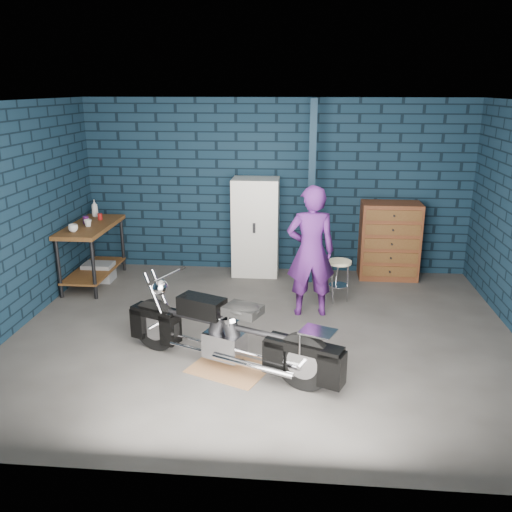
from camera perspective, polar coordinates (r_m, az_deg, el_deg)
The scene contains 16 objects.
ground at distance 6.57m, azimuth 0.75°, elevation -8.31°, with size 6.00×6.00×0.00m, color #524F4D.
room_walls at distance 6.54m, azimuth 1.20°, elevation 9.07°, with size 6.02×5.01×2.71m.
support_post at distance 7.99m, azimuth 5.84°, elevation 6.50°, with size 0.10×0.10×2.70m, color #122639.
workbench at distance 8.45m, azimuth -16.80°, elevation 0.18°, with size 0.60×1.40×0.91m, color brown.
drip_mat at distance 5.85m, azimuth -2.83°, elevation -11.72°, with size 0.79×0.59×0.01m, color brown.
motorcycle at distance 5.64m, azimuth -2.90°, elevation -7.59°, with size 2.13×0.58×0.94m, color black, non-canonical shape.
person at distance 6.90m, azimuth 5.78°, elevation 0.48°, with size 0.62×0.41×1.70m, color #4E1C6A.
storage_bin at distance 8.64m, azimuth -16.22°, elevation -1.61°, with size 0.44×0.32×0.28m, color gray.
locker at distance 8.43m, azimuth -0.04°, elevation 3.05°, with size 0.71×0.51×1.52m, color silver.
tool_chest at distance 8.54m, azimuth 13.86°, elevation 1.55°, with size 0.89×0.49×1.18m, color brown.
shop_stool at distance 7.53m, azimuth 8.69°, elevation -2.64°, with size 0.32×0.32×0.59m, color beige, non-canonical shape.
cup_a at distance 7.98m, azimuth -18.70°, elevation 2.79°, with size 0.13×0.13×0.11m, color beige.
cup_b at distance 8.22m, azimuth -17.28°, elevation 3.33°, with size 0.11×0.11×0.10m, color beige.
mug_purple at distance 8.40m, azimuth -17.48°, elevation 3.64°, with size 0.08×0.08×0.11m, color #571860.
mug_red at distance 8.60m, azimuth -16.10°, elevation 4.01°, with size 0.07×0.07×0.10m, color maroon.
bottle at distance 8.82m, azimuth -16.62°, elevation 4.86°, with size 0.10×0.10×0.27m, color gray.
Camera 1 is at (0.45, -5.90, 2.85)m, focal length 38.00 mm.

